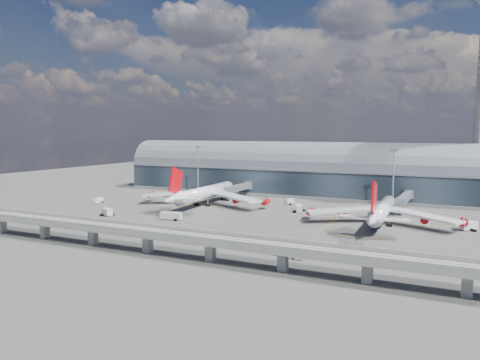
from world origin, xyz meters
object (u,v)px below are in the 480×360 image
at_px(airliner_left, 203,193).
at_px(service_truck_5, 299,208).
at_px(service_truck_3, 469,226).
at_px(service_truck_1, 107,212).
at_px(cargo_train_0, 89,220).
at_px(cargo_train_1, 287,254).
at_px(service_truck_0, 98,200).
at_px(cargo_train_2, 352,243).
at_px(floodlight_mast_left, 198,169).
at_px(airliner_right, 382,212).
at_px(floodlight_mast_right, 393,177).
at_px(service_truck_4, 289,201).
at_px(service_truck_2, 171,216).

relative_size(airliner_left, service_truck_5, 9.65).
xyz_separation_m(service_truck_3, service_truck_5, (-63.54, 9.07, 0.02)).
relative_size(service_truck_1, cargo_train_0, 1.14).
bearing_deg(service_truck_3, cargo_train_1, -84.15).
bearing_deg(service_truck_0, service_truck_5, 4.89).
distance_m(service_truck_3, cargo_train_2, 49.56).
height_order(airliner_left, service_truck_3, airliner_left).
xyz_separation_m(service_truck_0, service_truck_3, (155.98, 9.26, 0.24)).
bearing_deg(floodlight_mast_left, airliner_left, -55.31).
height_order(airliner_right, service_truck_3, airliner_right).
bearing_deg(service_truck_3, airliner_left, -141.24).
relative_size(floodlight_mast_right, service_truck_4, 5.08).
distance_m(cargo_train_0, cargo_train_2, 96.40).
bearing_deg(airliner_right, floodlight_mast_left, 155.41).
distance_m(airliner_right, cargo_train_1, 58.17).
bearing_deg(cargo_train_2, service_truck_3, -51.67).
distance_m(service_truck_2, service_truck_5, 53.74).
relative_size(service_truck_2, service_truck_4, 1.68).
xyz_separation_m(service_truck_1, cargo_train_0, (2.21, -12.39, -0.66)).
distance_m(service_truck_1, service_truck_2, 27.98).
xyz_separation_m(airliner_right, cargo_train_1, (-15.51, -55.92, -3.97)).
xyz_separation_m(cargo_train_0, cargo_train_2, (96.17, 6.57, 0.01)).
height_order(airliner_right, service_truck_5, airliner_right).
bearing_deg(service_truck_1, cargo_train_2, -70.77).
distance_m(floodlight_mast_left, service_truck_5, 73.98).
bearing_deg(cargo_train_0, service_truck_1, 23.91).
bearing_deg(service_truck_5, service_truck_0, 170.01).
height_order(floodlight_mast_right, service_truck_5, floodlight_mast_right).
bearing_deg(service_truck_0, floodlight_mast_right, 14.51).
xyz_separation_m(floodlight_mast_left, floodlight_mast_right, (100.00, 0.00, 0.00)).
bearing_deg(cargo_train_0, service_truck_0, 52.52).
xyz_separation_m(airliner_right, service_truck_4, (-46.15, 30.12, -3.49)).
distance_m(service_truck_4, cargo_train_2, 78.51).
bearing_deg(cargo_train_2, airliner_right, -17.57).
bearing_deg(airliner_left, service_truck_5, 0.77).
bearing_deg(cargo_train_1, cargo_train_2, -46.84).
distance_m(floodlight_mast_left, cargo_train_0, 84.91).
distance_m(airliner_left, service_truck_1, 44.93).
xyz_separation_m(airliner_left, cargo_train_1, (64.45, -65.82, -4.77)).
relative_size(service_truck_4, cargo_train_0, 1.01).
relative_size(service_truck_5, cargo_train_2, 0.90).
bearing_deg(cargo_train_2, cargo_train_1, 135.21).
bearing_deg(service_truck_2, service_truck_0, 60.90).
distance_m(service_truck_4, service_truck_5, 20.65).
xyz_separation_m(service_truck_0, service_truck_1, (26.68, -23.65, 0.22)).
distance_m(service_truck_1, cargo_train_2, 98.56).
bearing_deg(airliner_left, floodlight_mast_right, 19.86).
relative_size(service_truck_3, cargo_train_2, 0.83).
bearing_deg(cargo_train_1, service_truck_4, 4.48).
height_order(service_truck_2, service_truck_5, service_truck_5).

